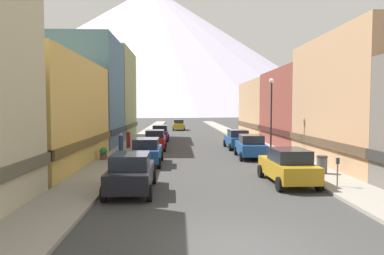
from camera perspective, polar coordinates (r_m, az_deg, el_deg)
ground_plane at (r=10.09m, az=7.86°, el=-18.99°), size 400.00×400.00×0.00m
sidewalk_left at (r=44.58m, az=-8.13°, el=-1.58°), size 2.50×100.00×0.15m
sidewalk_right at (r=45.05m, az=7.90°, el=-1.53°), size 2.50×100.00×0.15m
storefront_left_1 at (r=24.66m, az=-25.06°, el=1.85°), size 7.75×13.10×6.94m
storefront_left_2 at (r=35.48m, az=-19.37°, el=5.02°), size 9.44×8.20×10.37m
storefront_left_3 at (r=44.86m, az=-15.72°, el=4.98°), size 9.47×10.27×10.85m
storefront_right_1 at (r=25.65m, az=28.40°, el=3.45°), size 8.06×11.47×8.45m
storefront_right_2 at (r=35.89m, az=19.30°, el=2.74°), size 8.29×11.04×7.49m
storefront_right_3 at (r=47.49m, az=12.83°, el=2.83°), size 6.63×13.67×7.32m
car_left_0 at (r=16.05m, az=-9.92°, el=-7.25°), size 2.13×4.43×1.78m
car_left_1 at (r=23.55m, az=-7.44°, el=-3.87°), size 2.07×4.40×1.78m
car_left_2 at (r=31.88m, az=-6.07°, el=-2.00°), size 2.11×4.42×1.78m
car_left_3 at (r=40.49m, az=-5.25°, el=-0.88°), size 2.11×4.42×1.78m
car_right_0 at (r=18.17m, az=15.39°, el=-6.09°), size 2.15×4.44×1.78m
car_right_1 at (r=26.76m, az=9.57°, el=-3.04°), size 2.23×4.48×1.78m
car_right_2 at (r=32.66m, az=7.41°, el=-1.89°), size 2.12×4.43×1.78m
car_driving_0 at (r=59.37m, az=-2.17°, el=0.45°), size 2.06×4.40×1.78m
parking_meter_near at (r=17.70m, az=22.69°, el=-6.10°), size 0.14×0.10×1.33m
trash_bin_right at (r=20.88m, az=20.47°, el=-5.68°), size 0.59×0.59×0.98m
potted_plant_0 at (r=25.60m, az=-14.28°, el=-4.10°), size 0.54×0.54×0.85m
pedestrian_0 at (r=32.42m, az=-10.36°, el=-1.95°), size 0.36×0.36×1.63m
pedestrian_1 at (r=28.36m, az=-11.54°, el=-2.70°), size 0.36×0.36×1.63m
streetlamp_right at (r=27.01m, az=12.84°, el=3.55°), size 0.36×0.36×5.86m
mountain_backdrop at (r=273.42m, az=-6.54°, el=12.41°), size 282.17×282.17×94.75m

